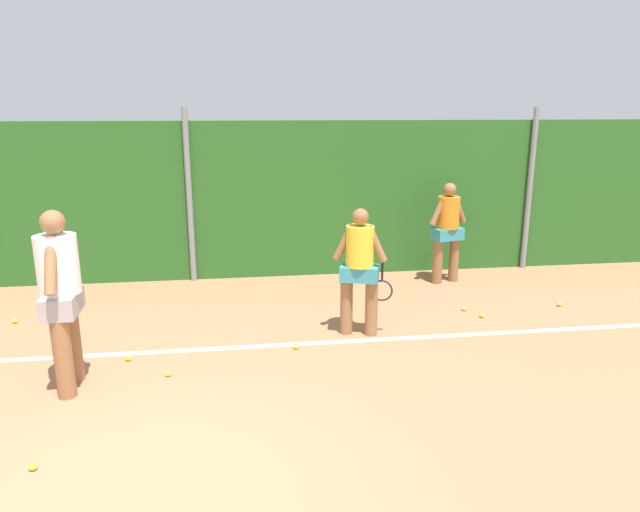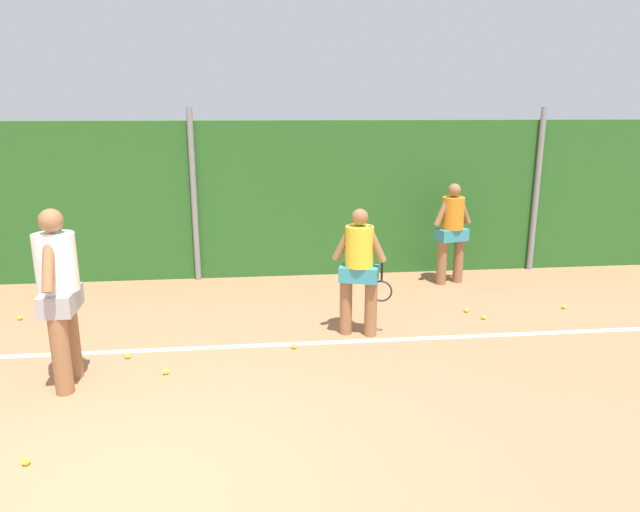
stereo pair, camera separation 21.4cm
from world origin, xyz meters
name	(u,v)px [view 1 (the left image)]	position (x,y,z in m)	size (l,w,h in m)	color
ground_plane	(166,391)	(0.00, 1.72, 0.00)	(31.70, 31.70, 0.00)	#B2704C
hedge_fence_backdrop	(190,202)	(0.00, 5.87, 1.33)	(20.60, 0.25, 2.65)	#286023
fence_post_center	(189,197)	(0.00, 5.69, 1.43)	(0.10, 0.10, 2.87)	gray
fence_post_right	(529,190)	(5.94, 5.69, 1.43)	(0.10, 0.10, 2.87)	gray
court_baseline_paint	(176,351)	(0.00, 2.74, 0.00)	(15.06, 0.10, 0.01)	white
player_foreground_near	(61,292)	(-0.99, 1.94, 1.06)	(0.41, 0.86, 1.90)	#8C603D
player_midcourt	(360,265)	(2.30, 2.98, 0.92)	(0.76, 0.42, 1.65)	#8C603D
player_backcourt_far	(448,227)	(4.21, 5.03, 0.94)	(0.69, 0.41, 1.67)	#8C603D
tennis_ball_0	(33,467)	(-0.91, 0.49, 0.03)	(0.07, 0.07, 0.07)	#CCDB33
tennis_ball_2	(345,279)	(2.55, 5.31, 0.03)	(0.07, 0.07, 0.07)	#CCDB33
tennis_ball_4	(560,304)	(5.47, 3.61, 0.03)	(0.07, 0.07, 0.07)	#CCDB33
tennis_ball_5	(482,315)	(4.13, 3.31, 0.03)	(0.07, 0.07, 0.07)	#CCDB33
tennis_ball_6	(296,346)	(1.44, 2.60, 0.03)	(0.07, 0.07, 0.07)	#CCDB33
tennis_ball_8	(168,374)	(-0.01, 2.06, 0.03)	(0.07, 0.07, 0.07)	#CCDB33
tennis_ball_10	(15,321)	(-2.28, 3.99, 0.03)	(0.07, 0.07, 0.07)	#CCDB33
tennis_ball_11	(464,309)	(3.99, 3.62, 0.03)	(0.07, 0.07, 0.07)	#CCDB33
tennis_ball_13	(128,358)	(-0.52, 2.53, 0.03)	(0.07, 0.07, 0.07)	#CCDB33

